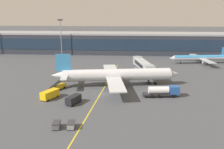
{
  "coord_description": "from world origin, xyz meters",
  "views": [
    {
      "loc": [
        7.5,
        -70.49,
        24.88
      ],
      "look_at": [
        1.65,
        7.07,
        4.5
      ],
      "focal_mm": 38.81,
      "sensor_mm": 36.0,
      "label": 1
    }
  ],
  "objects_px": {
    "belt_loader": "(58,87)",
    "baggage_cart_0": "(56,125)",
    "fuel_tanker": "(163,91)",
    "baggage_cart_1": "(71,125)",
    "main_airliner": "(116,75)",
    "lavatory_truck": "(50,94)",
    "crew_van": "(74,99)",
    "commuter_jet_far": "(200,58)"
  },
  "relations": [
    {
      "from": "main_airliner",
      "to": "fuel_tanker",
      "type": "bearing_deg",
      "value": -33.91
    },
    {
      "from": "fuel_tanker",
      "to": "baggage_cart_0",
      "type": "xyz_separation_m",
      "value": [
        -25.91,
        -22.39,
        -0.96
      ]
    },
    {
      "from": "commuter_jet_far",
      "to": "baggage_cart_1",
      "type": "bearing_deg",
      "value": -123.06
    },
    {
      "from": "fuel_tanker",
      "to": "baggage_cart_1",
      "type": "relative_size",
      "value": 3.94
    },
    {
      "from": "belt_loader",
      "to": "commuter_jet_far",
      "type": "xyz_separation_m",
      "value": [
        57.73,
        45.61,
        1.78
      ]
    },
    {
      "from": "baggage_cart_1",
      "to": "fuel_tanker",
      "type": "bearing_deg",
      "value": 44.17
    },
    {
      "from": "belt_loader",
      "to": "baggage_cart_0",
      "type": "xyz_separation_m",
      "value": [
        7.64,
        -26.76,
        -0.21
      ]
    },
    {
      "from": "crew_van",
      "to": "lavatory_truck",
      "type": "xyz_separation_m",
      "value": [
        -7.93,
        3.3,
        0.11
      ]
    },
    {
      "from": "baggage_cart_1",
      "to": "main_airliner",
      "type": "bearing_deg",
      "value": 75.81
    },
    {
      "from": "main_airliner",
      "to": "commuter_jet_far",
      "type": "xyz_separation_m",
      "value": [
        38.83,
        40.13,
        -1.16
      ]
    },
    {
      "from": "belt_loader",
      "to": "baggage_cart_1",
      "type": "bearing_deg",
      "value": -67.73
    },
    {
      "from": "baggage_cart_0",
      "to": "commuter_jet_far",
      "type": "distance_m",
      "value": 88.04
    },
    {
      "from": "main_airliner",
      "to": "baggage_cart_1",
      "type": "distance_m",
      "value": 33.08
    },
    {
      "from": "belt_loader",
      "to": "baggage_cart_0",
      "type": "bearing_deg",
      "value": -74.06
    },
    {
      "from": "main_airliner",
      "to": "lavatory_truck",
      "type": "xyz_separation_m",
      "value": [
        -18.76,
        -14.21,
        -2.5
      ]
    },
    {
      "from": "lavatory_truck",
      "to": "belt_loader",
      "type": "xyz_separation_m",
      "value": [
        -0.14,
        8.73,
        -0.43
      ]
    },
    {
      "from": "crew_van",
      "to": "commuter_jet_far",
      "type": "bearing_deg",
      "value": 49.25
    },
    {
      "from": "main_airliner",
      "to": "belt_loader",
      "type": "height_order",
      "value": "main_airliner"
    },
    {
      "from": "baggage_cart_0",
      "to": "commuter_jet_far",
      "type": "bearing_deg",
      "value": 55.31
    },
    {
      "from": "belt_loader",
      "to": "baggage_cart_1",
      "type": "xyz_separation_m",
      "value": [
        10.83,
        -26.45,
        -0.21
      ]
    },
    {
      "from": "fuel_tanker",
      "to": "baggage_cart_0",
      "type": "distance_m",
      "value": 34.26
    },
    {
      "from": "lavatory_truck",
      "to": "baggage_cart_0",
      "type": "bearing_deg",
      "value": -67.41
    },
    {
      "from": "lavatory_truck",
      "to": "fuel_tanker",
      "type": "bearing_deg",
      "value": 7.44
    },
    {
      "from": "crew_van",
      "to": "lavatory_truck",
      "type": "relative_size",
      "value": 0.87
    },
    {
      "from": "main_airliner",
      "to": "baggage_cart_1",
      "type": "height_order",
      "value": "main_airliner"
    },
    {
      "from": "lavatory_truck",
      "to": "baggage_cart_0",
      "type": "relative_size",
      "value": 2.23
    },
    {
      "from": "main_airliner",
      "to": "belt_loader",
      "type": "bearing_deg",
      "value": -163.84
    },
    {
      "from": "main_airliner",
      "to": "lavatory_truck",
      "type": "height_order",
      "value": "main_airliner"
    },
    {
      "from": "belt_loader",
      "to": "commuter_jet_far",
      "type": "height_order",
      "value": "commuter_jet_far"
    },
    {
      "from": "lavatory_truck",
      "to": "crew_van",
      "type": "bearing_deg",
      "value": -22.63
    },
    {
      "from": "fuel_tanker",
      "to": "crew_van",
      "type": "distance_m",
      "value": 26.61
    },
    {
      "from": "lavatory_truck",
      "to": "baggage_cart_1",
      "type": "relative_size",
      "value": 2.23
    },
    {
      "from": "baggage_cart_1",
      "to": "crew_van",
      "type": "bearing_deg",
      "value": 100.83
    },
    {
      "from": "main_airliner",
      "to": "crew_van",
      "type": "xyz_separation_m",
      "value": [
        -10.83,
        -17.52,
        -2.61
      ]
    },
    {
      "from": "lavatory_truck",
      "to": "baggage_cart_1",
      "type": "distance_m",
      "value": 20.7
    },
    {
      "from": "fuel_tanker",
      "to": "lavatory_truck",
      "type": "bearing_deg",
      "value": -172.56
    },
    {
      "from": "belt_loader",
      "to": "baggage_cart_0",
      "type": "distance_m",
      "value": 27.83
    },
    {
      "from": "baggage_cart_1",
      "to": "commuter_jet_far",
      "type": "distance_m",
      "value": 86.0
    },
    {
      "from": "lavatory_truck",
      "to": "commuter_jet_far",
      "type": "height_order",
      "value": "commuter_jet_far"
    },
    {
      "from": "crew_van",
      "to": "belt_loader",
      "type": "relative_size",
      "value": 0.81
    },
    {
      "from": "belt_loader",
      "to": "main_airliner",
      "type": "bearing_deg",
      "value": 16.16
    },
    {
      "from": "crew_van",
      "to": "fuel_tanker",
      "type": "bearing_deg",
      "value": 16.75
    }
  ]
}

